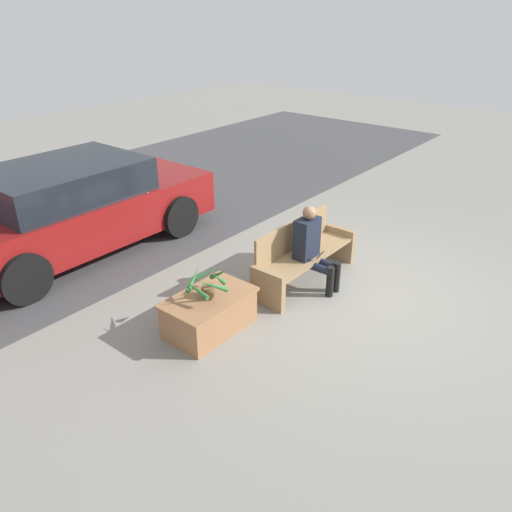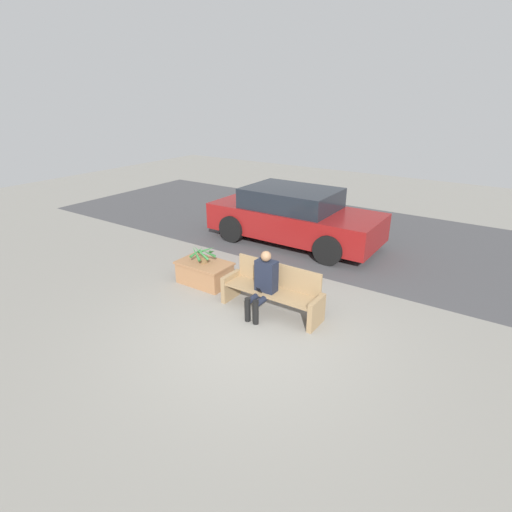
# 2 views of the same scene
# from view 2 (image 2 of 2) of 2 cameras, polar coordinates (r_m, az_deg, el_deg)

# --- Properties ---
(ground_plane) EXTENTS (30.00, 30.00, 0.00)m
(ground_plane) POSITION_cam_2_polar(r_m,az_deg,el_deg) (6.69, -0.52, -11.12)
(ground_plane) COLOR gray
(road_surface) EXTENTS (20.00, 6.00, 0.01)m
(road_surface) POSITION_cam_2_polar(r_m,az_deg,el_deg) (11.33, 15.86, 2.41)
(road_surface) COLOR #424244
(road_surface) RESTS_ON ground_plane
(bench) EXTENTS (1.89, 0.52, 0.86)m
(bench) POSITION_cam_2_polar(r_m,az_deg,el_deg) (7.19, 2.44, -4.88)
(bench) COLOR #8C704C
(bench) RESTS_ON ground_plane
(person_seated) EXTENTS (0.37, 0.62, 1.18)m
(person_seated) POSITION_cam_2_polar(r_m,az_deg,el_deg) (6.97, 1.06, -3.74)
(person_seated) COLOR black
(person_seated) RESTS_ON ground_plane
(planter_box) EXTENTS (1.10, 0.69, 0.47)m
(planter_box) POSITION_cam_2_polar(r_m,az_deg,el_deg) (8.32, -7.35, -2.28)
(planter_box) COLOR #936642
(planter_box) RESTS_ON ground_plane
(potted_plant) EXTENTS (0.54, 0.54, 0.42)m
(potted_plant) POSITION_cam_2_polar(r_m,az_deg,el_deg) (8.17, -7.50, 0.24)
(potted_plant) COLOR brown
(potted_plant) RESTS_ON planter_box
(parked_car) EXTENTS (4.46, 1.98, 1.44)m
(parked_car) POSITION_cam_2_polar(r_m,az_deg,el_deg) (10.49, 5.38, 5.72)
(parked_car) COLOR maroon
(parked_car) RESTS_ON ground_plane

